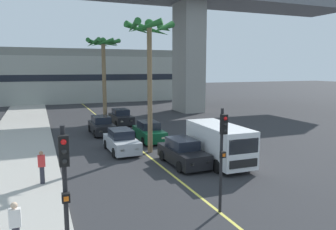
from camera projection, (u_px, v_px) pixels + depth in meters
sidewalk_left at (12, 177)px, 17.03m from camera, size 4.80×80.00×0.15m
lane_stripe_center at (124, 137)px, 27.33m from camera, size 0.14×56.00×0.01m
pier_building_backdrop at (78, 76)px, 55.60m from camera, size 39.03×8.04×8.80m
car_queue_front at (183, 153)px, 19.40m from camera, size 1.91×4.14×1.56m
car_queue_second at (121, 117)px, 33.26m from camera, size 1.90×4.14×1.56m
car_queue_third at (121, 141)px, 22.35m from camera, size 1.88×4.12×1.56m
car_queue_fourth at (102, 126)px, 28.39m from camera, size 1.88×4.13×1.56m
car_queue_fifth at (149, 132)px, 25.65m from camera, size 1.95×4.16×1.56m
delivery_van at (219, 143)px, 19.48m from camera, size 2.23×5.28×2.36m
traffic_light_left_sidewalk_corner at (65, 185)px, 8.06m from camera, size 0.24×0.37×4.20m
traffic_light_median_near at (222, 146)px, 12.62m from camera, size 0.24×0.37×4.20m
palm_tree_near_median at (103, 55)px, 33.11m from camera, size 3.57×3.60×8.78m
palm_tree_mid_median at (150, 44)px, 21.29m from camera, size 3.27×3.39×8.87m
pedestrian_mid_block at (42, 167)px, 15.76m from camera, size 0.34×0.22×1.62m
pedestrian_far_along at (16, 227)px, 9.81m from camera, size 0.34×0.22×1.62m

